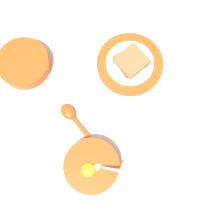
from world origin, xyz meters
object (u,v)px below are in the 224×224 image
(toast_plate, at_px, (130,64))
(congee_bowl, at_px, (24,63))
(soup_spoon, at_px, (71,116))
(egg_bowl, at_px, (92,166))
(toast_sandwich, at_px, (132,61))

(toast_plate, distance_m, congee_bowl, 0.36)
(toast_plate, relative_size, soup_spoon, 1.40)
(soup_spoon, height_order, congee_bowl, congee_bowl)
(egg_bowl, xyz_separation_m, soup_spoon, (-0.01, -0.18, -0.01))
(soup_spoon, xyz_separation_m, congee_bowl, (0.07, -0.23, 0.01))
(soup_spoon, distance_m, congee_bowl, 0.24)
(toast_sandwich, xyz_separation_m, congee_bowl, (0.33, -0.16, -0.01))
(toast_plate, relative_size, congee_bowl, 1.31)
(egg_bowl, height_order, toast_plate, egg_bowl)
(egg_bowl, relative_size, soup_spoon, 1.05)
(egg_bowl, xyz_separation_m, toast_sandwich, (-0.27, -0.25, 0.01))
(toast_sandwich, bearing_deg, congee_bowl, -25.67)
(egg_bowl, distance_m, toast_plate, 0.37)
(toast_sandwich, bearing_deg, toast_plate, -11.27)
(congee_bowl, bearing_deg, toast_plate, 154.18)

